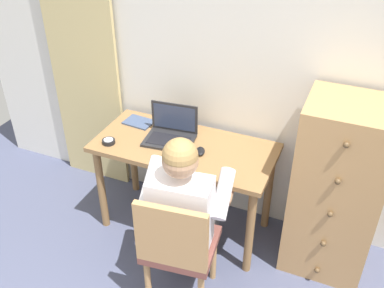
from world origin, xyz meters
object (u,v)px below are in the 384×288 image
Objects in this scene: chair at (178,246)px; notebook_pad at (139,122)px; dresser at (336,190)px; laptop at (171,132)px; person_seated at (187,203)px; desk_clock at (109,141)px; desk at (184,159)px; computer_mouse at (200,151)px.

notebook_pad is (-0.68, 0.79, 0.26)m from chair.
dresser is 1.08m from chair.
chair is 2.39× the size of laptop.
person_seated reaches higher than desk_clock.
chair reaches higher than desk.
computer_mouse reaches higher than notebook_pad.
chair is 0.26m from person_seated.
dresser is 1.05× the size of person_seated.
person_seated is 0.90m from notebook_pad.
person_seated reaches higher than desk.
desk is 1.01× the size of dresser.
laptop is 4.05× the size of desk_clock.
notebook_pad reaches higher than desk.
person_seated is at bearing 96.14° from chair.
desk_clock is (-0.74, 0.47, 0.27)m from chair.
computer_mouse is at bearing 101.18° from person_seated.
dresser is 0.91m from computer_mouse.
desk is 0.54m from desk_clock.
dresser is 5.94× the size of notebook_pad.
dresser is 1.55m from desk_clock.
computer_mouse is 0.48× the size of notebook_pad.
notebook_pad is at bearing 161.28° from desk.
chair is (-0.79, -0.72, -0.14)m from dresser.
chair reaches higher than computer_mouse.
dresser reaches higher than laptop.
desk_clock is (-0.37, -0.23, -0.04)m from laptop.
dresser is at bearing 9.33° from desk_clock.
notebook_pad is (-0.32, 0.10, -0.05)m from laptop.
person_seated is at bearing -21.77° from desk_clock.
laptop is 1.73× the size of notebook_pad.
chair is at bearing -32.41° from desk_clock.
laptop is 3.64× the size of computer_mouse.
desk is at bearing -14.00° from notebook_pad.
laptop is 0.44m from desk_clock.
laptop is at bearing 117.60° from chair.
laptop is 0.34m from notebook_pad.
person_seated is (-0.02, 0.18, 0.18)m from chair.
desk_clock is (-0.72, 0.29, 0.09)m from person_seated.
computer_mouse is at bearing 99.68° from chair.
chair is 4.15× the size of notebook_pad.
person_seated reaches higher than chair.
dresser reaches higher than desk_clock.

